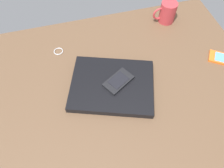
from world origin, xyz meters
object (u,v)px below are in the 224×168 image
at_px(key_ring, 58,51).
at_px(coffee_mug, 167,12).
at_px(laptop_closed, 112,85).
at_px(cell_phone_on_desk, 224,59).
at_px(cell_phone_on_laptop, 119,82).

relative_size(key_ring, coffee_mug, 0.36).
bearing_deg(coffee_mug, key_ring, 6.95).
bearing_deg(key_ring, coffee_mug, -173.05).
xyz_separation_m(laptop_closed, key_ring, (0.17, -0.23, -0.01)).
distance_m(laptop_closed, cell_phone_on_desk, 0.47).
bearing_deg(key_ring, cell_phone_on_desk, 161.16).
relative_size(cell_phone_on_desk, coffee_mug, 1.23).
height_order(cell_phone_on_laptop, key_ring, cell_phone_on_laptop).
bearing_deg(coffee_mug, cell_phone_on_desk, 116.19).
bearing_deg(key_ring, laptop_closed, 126.82).
height_order(cell_phone_on_desk, key_ring, cell_phone_on_desk).
bearing_deg(cell_phone_on_desk, key_ring, -18.84).
xyz_separation_m(cell_phone_on_desk, coffee_mug, (0.14, -0.28, 0.04)).
bearing_deg(cell_phone_on_laptop, key_ring, -49.88).
height_order(key_ring, coffee_mug, coffee_mug).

